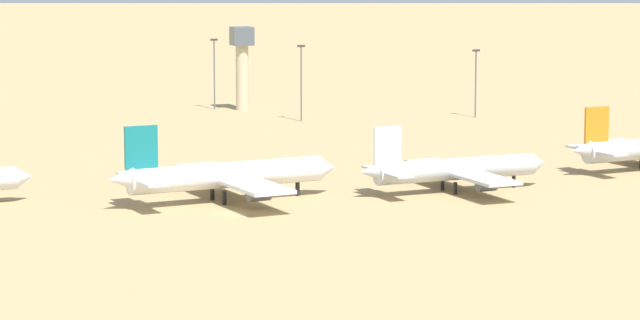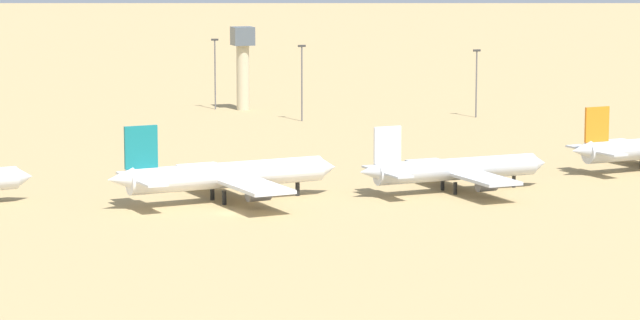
{
  "view_description": "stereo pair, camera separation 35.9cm",
  "coord_description": "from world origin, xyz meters",
  "px_view_note": "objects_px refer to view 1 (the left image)",
  "views": [
    {
      "loc": [
        -57.77,
        -225.52,
        42.86
      ],
      "look_at": [
        18.72,
        11.73,
        6.0
      ],
      "focal_mm": 84.39,
      "sensor_mm": 36.0,
      "label": 1
    },
    {
      "loc": [
        -57.43,
        -225.63,
        42.86
      ],
      "look_at": [
        18.72,
        11.73,
        6.0
      ],
      "focal_mm": 84.39,
      "sensor_mm": 36.0,
      "label": 2
    }
  ],
  "objects_px": {
    "parked_jet_teal_2": "(225,175)",
    "parked_jet_white_3": "(454,169)",
    "light_pole_mid": "(301,78)",
    "control_tower": "(242,60)",
    "light_pole_west": "(214,69)",
    "light_pole_east": "(476,78)"
  },
  "relations": [
    {
      "from": "parked_jet_teal_2",
      "to": "parked_jet_white_3",
      "type": "distance_m",
      "value": 39.74
    },
    {
      "from": "parked_jet_white_3",
      "to": "light_pole_mid",
      "type": "xyz_separation_m",
      "value": [
        4.72,
        103.69,
        6.36
      ]
    },
    {
      "from": "control_tower",
      "to": "light_pole_west",
      "type": "distance_m",
      "value": 7.62
    },
    {
      "from": "light_pole_west",
      "to": "light_pole_east",
      "type": "xyz_separation_m",
      "value": [
        55.75,
        -36.23,
        -0.73
      ]
    },
    {
      "from": "light_pole_mid",
      "to": "light_pole_east",
      "type": "height_order",
      "value": "light_pole_mid"
    },
    {
      "from": "light_pole_west",
      "to": "light_pole_mid",
      "type": "height_order",
      "value": "light_pole_mid"
    },
    {
      "from": "parked_jet_white_3",
      "to": "light_pole_west",
      "type": "xyz_separation_m",
      "value": [
        -8.8,
        134.22,
        6.27
      ]
    },
    {
      "from": "control_tower",
      "to": "parked_jet_white_3",
      "type": "bearing_deg",
      "value": -88.92
    },
    {
      "from": "parked_jet_white_3",
      "to": "control_tower",
      "type": "distance_m",
      "value": 131.08
    },
    {
      "from": "parked_jet_white_3",
      "to": "control_tower",
      "type": "relative_size",
      "value": 1.73
    },
    {
      "from": "parked_jet_white_3",
      "to": "control_tower",
      "type": "bearing_deg",
      "value": 85.12
    },
    {
      "from": "light_pole_west",
      "to": "light_pole_mid",
      "type": "distance_m",
      "value": 33.39
    },
    {
      "from": "light_pole_west",
      "to": "light_pole_east",
      "type": "bearing_deg",
      "value": -33.02
    },
    {
      "from": "control_tower",
      "to": "parked_jet_teal_2",
      "type": "bearing_deg",
      "value": -106.17
    },
    {
      "from": "parked_jet_teal_2",
      "to": "light_pole_mid",
      "type": "relative_size",
      "value": 2.24
    },
    {
      "from": "parked_jet_teal_2",
      "to": "parked_jet_white_3",
      "type": "relative_size",
      "value": 1.12
    },
    {
      "from": "control_tower",
      "to": "light_pole_east",
      "type": "xyz_separation_m",
      "value": [
        49.42,
        -32.77,
        -3.18
      ]
    },
    {
      "from": "parked_jet_teal_2",
      "to": "parked_jet_white_3",
      "type": "xyz_separation_m",
      "value": [
        39.65,
        -2.53,
        -0.49
      ]
    },
    {
      "from": "parked_jet_white_3",
      "to": "light_pole_west",
      "type": "height_order",
      "value": "light_pole_west"
    },
    {
      "from": "parked_jet_teal_2",
      "to": "control_tower",
      "type": "xyz_separation_m",
      "value": [
        37.18,
        128.23,
        8.23
      ]
    },
    {
      "from": "light_pole_mid",
      "to": "light_pole_west",
      "type": "bearing_deg",
      "value": 113.89
    },
    {
      "from": "parked_jet_white_3",
      "to": "light_pole_mid",
      "type": "height_order",
      "value": "light_pole_mid"
    }
  ]
}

